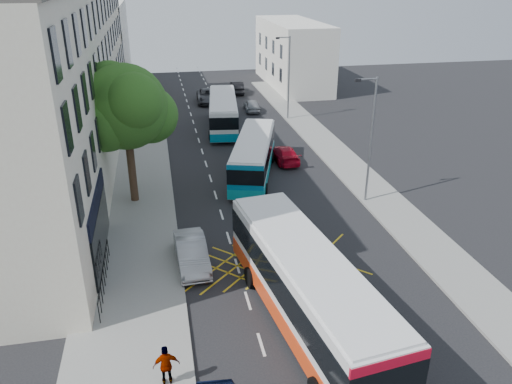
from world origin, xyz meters
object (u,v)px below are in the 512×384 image
distant_car_silver (252,105)px  pedestrian_far (166,365)px  lamp_far (288,74)px  bus_mid (253,156)px  street_tree (125,108)px  bus_far (223,112)px  red_hatchback (285,154)px  lamp_near (370,134)px  bus_near (307,288)px  distant_car_dark (237,87)px  parked_car_silver (192,253)px  distant_car_grey (208,96)px

distant_car_silver → pedestrian_far: pedestrian_far is taller
lamp_far → bus_mid: bearing=-113.8°
distant_car_silver → street_tree: bearing=63.1°
bus_mid → pedestrian_far: bearing=-92.9°
bus_far → pedestrian_far: size_ratio=6.65×
street_tree → red_hatchback: size_ratio=2.08×
lamp_far → red_hatchback: 12.73m
lamp_near → bus_near: lamp_near is taller
bus_near → distant_car_dark: 44.01m
bus_far → pedestrian_far: (-6.48, -31.73, -0.62)m
lamp_far → distant_car_silver: bearing=125.8°
parked_car_silver → distant_car_dark: size_ratio=0.97×
red_hatchback → bus_mid: bearing=37.7°
pedestrian_far → distant_car_grey: bearing=-101.4°
distant_car_grey → bus_far: bearing=-85.5°
lamp_near → bus_near: 13.48m
distant_car_dark → bus_near: bearing=89.6°
parked_car_silver → street_tree: bearing=107.4°
lamp_near → red_hatchback: bearing=111.1°
lamp_near → distant_car_grey: bearing=103.8°
lamp_near → bus_mid: (-6.20, 5.92, -3.09)m
lamp_far → distant_car_dark: 13.69m
street_tree → distant_car_silver: size_ratio=2.37×
red_hatchback → street_tree: bearing=23.6°
distant_car_silver → pedestrian_far: (-10.34, -37.44, 0.35)m
bus_near → bus_far: 29.28m
lamp_near → distant_car_grey: size_ratio=1.51×
bus_near → parked_car_silver: bearing=120.6°
bus_mid → distant_car_silver: bearing=96.5°
distant_car_silver → distant_car_dark: (-0.19, 8.81, 0.10)m
bus_near → bus_mid: size_ratio=1.19×
bus_near → pedestrian_far: (-5.95, -2.46, -0.84)m
distant_car_silver → lamp_near: bearing=99.4°
pedestrian_far → bus_mid: bearing=-112.9°
parked_car_silver → distant_car_silver: (8.80, 29.38, -0.08)m
bus_near → distant_car_silver: 35.28m
lamp_far → pedestrian_far: 36.17m
bus_mid → bus_near: bearing=-76.6°
bus_far → distant_car_silver: size_ratio=2.97×
lamp_near → distant_car_dark: lamp_near is taller
bus_near → street_tree: bearing=110.5°
bus_mid → pedestrian_far: size_ratio=6.38×
distant_car_grey → bus_mid: bearing=-85.2°
distant_car_grey → distant_car_dark: 5.68m
parked_car_silver → lamp_near: bearing=22.3°
street_tree → bus_far: size_ratio=0.80×
bus_far → distant_car_dark: bearing=82.8°
street_tree → bus_near: 16.47m
bus_far → street_tree: bearing=-110.6°
bus_mid → distant_car_grey: bearing=109.1°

